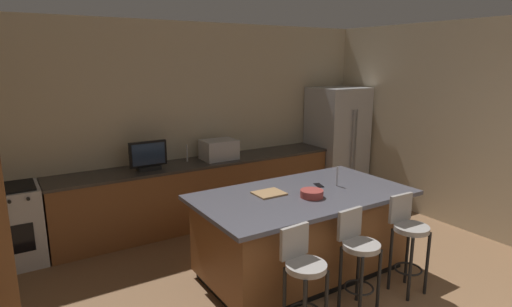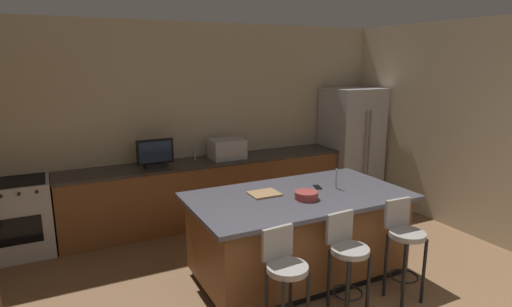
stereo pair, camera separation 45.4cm
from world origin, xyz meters
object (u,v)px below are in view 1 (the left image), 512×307
Objects in this scene: cell_phone at (319,185)px; refrigerator at (336,143)px; bar_stool_right at (408,235)px; tv_monitor at (148,157)px; kitchen_island at (302,232)px; cutting_board at (269,193)px; range_oven at (4,228)px; fruit_bowl at (312,194)px; bar_stool_left at (303,274)px; bar_stool_center at (358,253)px; microwave at (219,149)px.

refrigerator is at bearing 61.19° from cell_phone.
tv_monitor is at bearing 124.61° from bar_stool_right.
kitchen_island is 7.43× the size of cutting_board.
fruit_bowl is (2.71, -2.05, 0.49)m from range_oven.
refrigerator is 4.91m from range_oven.
fruit_bowl is (0.65, 0.69, 0.39)m from bar_stool_left.
tv_monitor is 3.21× the size of cell_phone.
cell_phone is 0.64m from cutting_board.
range_oven is 3.84m from bar_stool_center.
cell_phone is at bearing -79.44° from microwave.
bar_stool_right is 4.16× the size of fruit_bowl.
bar_stool_center reaches higher than range_oven.
bar_stool_right is (1.32, 0.00, 0.03)m from bar_stool_left.
fruit_bowl is 0.77× the size of cutting_board.
cutting_board is at bearing 135.14° from fruit_bowl.
bar_stool_left reaches higher than cell_phone.
fruit_bowl is at bearing -93.68° from kitchen_island.
refrigerator is 1.94× the size of bar_stool_left.
cutting_board is (-0.32, 0.98, 0.35)m from bar_stool_center.
kitchen_island is at bearing -60.07° from tv_monitor.
bar_stool_center reaches higher than cell_phone.
cutting_board is (-0.64, 0.05, 0.01)m from cell_phone.
bar_stool_left is at bearing -116.97° from cell_phone.
bar_stool_right reaches higher than cutting_board.
refrigerator is at bearing 42.29° from fruit_bowl.
range_oven reaches higher than kitchen_island.
bar_stool_center is at bearing -44.87° from range_oven.
kitchen_island is 0.82m from bar_stool_center.
cell_phone is at bearing -30.39° from range_oven.
range_oven is 1.92× the size of microwave.
cell_phone is (0.33, -1.78, -0.12)m from microwave.
refrigerator reaches higher than kitchen_island.
fruit_bowl is 0.42m from cell_phone.
fruit_bowl is (1.05, -2.00, -0.12)m from tv_monitor.
kitchen_island is 2.32× the size of bar_stool_right.
bar_stool_center is at bearing -129.34° from refrigerator.
range_oven is (-4.88, 0.08, -0.46)m from refrigerator.
fruit_bowl reaches higher than bar_stool_right.
microwave is at bearing 105.91° from bar_stool_right.
range_oven is at bearing 123.14° from bar_stool_left.
fruit_bowl is at bearing -37.02° from range_oven.
fruit_bowl is at bearing -121.96° from cell_phone.
tv_monitor is 2.26m from fruit_bowl.
kitchen_island is 9.67× the size of fruit_bowl.
bar_stool_left reaches higher than range_oven.
bar_stool_center is (2.72, -2.71, 0.11)m from range_oven.
microwave is 1.77m from cutting_board.
microwave is at bearing 72.95° from bar_stool_left.
bar_stool_left is at bearing -133.22° from fruit_bowl.
fruit_bowl is 0.45m from cutting_board.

